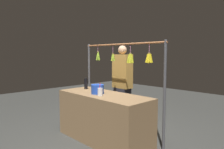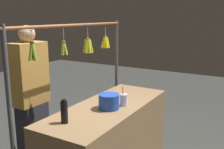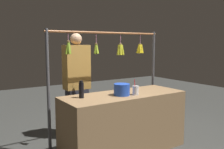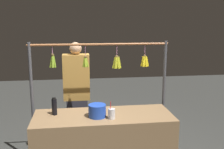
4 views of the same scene
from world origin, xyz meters
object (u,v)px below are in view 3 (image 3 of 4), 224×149
(water_bottle, at_px, (81,90))
(vendor_person, at_px, (77,87))
(blue_bucket, at_px, (122,90))
(drink_cup, at_px, (136,90))

(water_bottle, height_order, vendor_person, vendor_person)
(water_bottle, bearing_deg, vendor_person, -111.16)
(blue_bucket, relative_size, drink_cup, 1.00)
(water_bottle, xyz_separation_m, vendor_person, (-0.29, -0.75, -0.10))
(drink_cup, bearing_deg, water_bottle, -18.91)
(blue_bucket, height_order, vendor_person, vendor_person)
(drink_cup, bearing_deg, vendor_person, -66.84)
(blue_bucket, bearing_deg, vendor_person, -74.40)
(blue_bucket, xyz_separation_m, vendor_person, (0.25, -0.90, -0.07))
(water_bottle, distance_m, drink_cup, 0.76)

